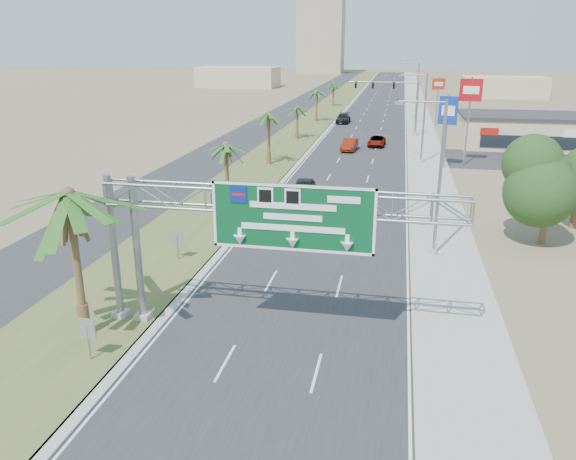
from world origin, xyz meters
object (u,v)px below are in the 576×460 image
(sign_gantry, at_px, (260,212))
(car_mid_lane, at_px, (350,145))
(store_building, at_px, (531,132))
(signal_mast, at_px, (403,103))
(car_right_lane, at_px, (377,141))
(pole_sign_red_far, at_px, (438,87))
(car_far, at_px, (343,118))
(palm_near, at_px, (68,195))
(pole_sign_blue, at_px, (448,114))
(pole_sign_red_near, at_px, (470,96))
(car_left_lane, at_px, (304,189))

(sign_gantry, relative_size, car_mid_lane, 3.58)
(store_building, bearing_deg, signal_mast, 160.46)
(sign_gantry, bearing_deg, car_right_lane, 86.66)
(signal_mast, relative_size, pole_sign_red_far, 1.32)
(car_far, bearing_deg, palm_near, -92.52)
(car_mid_lane, height_order, car_right_lane, car_mid_lane)
(car_far, relative_size, pole_sign_blue, 0.67)
(pole_sign_red_far, bearing_deg, pole_sign_red_near, -87.40)
(car_left_lane, distance_m, car_mid_lane, 24.17)
(pole_sign_red_near, distance_m, pole_sign_blue, 3.69)
(palm_near, bearing_deg, store_building, 61.72)
(signal_mast, distance_m, pole_sign_blue, 22.55)
(car_left_lane, relative_size, pole_sign_red_near, 0.52)
(sign_gantry, distance_m, store_building, 60.77)
(car_left_lane, distance_m, car_far, 49.82)
(car_mid_lane, relative_size, car_far, 0.87)
(pole_sign_red_near, relative_size, pole_sign_blue, 1.21)
(car_right_lane, height_order, pole_sign_red_near, pole_sign_red_near)
(car_far, bearing_deg, pole_sign_blue, -66.10)
(store_building, distance_m, car_right_lane, 20.35)
(sign_gantry, bearing_deg, palm_near, -166.68)
(palm_near, distance_m, car_left_lane, 27.78)
(palm_near, xyz_separation_m, car_far, (4.48, 76.23, -6.15))
(store_building, height_order, car_left_lane, store_building)
(car_mid_lane, bearing_deg, car_right_lane, 54.22)
(pole_sign_blue, xyz_separation_m, pole_sign_red_far, (0.91, 34.97, 0.19))
(store_building, xyz_separation_m, car_far, (-26.72, 18.23, -1.22))
(store_building, height_order, pole_sign_red_near, pole_sign_red_near)
(car_left_lane, xyz_separation_m, car_right_lane, (5.19, 28.04, -0.21))
(signal_mast, bearing_deg, sign_gantry, -95.74)
(pole_sign_red_near, height_order, pole_sign_red_far, pole_sign_red_near)
(store_building, xyz_separation_m, car_mid_lane, (-23.29, -7.48, -1.23))
(signal_mast, height_order, car_far, signal_mast)
(car_mid_lane, bearing_deg, pole_sign_red_far, 69.42)
(signal_mast, height_order, pole_sign_blue, signal_mast)
(sign_gantry, height_order, car_far, sign_gantry)
(car_left_lane, relative_size, pole_sign_blue, 0.63)
(store_building, relative_size, car_mid_lane, 3.84)
(palm_near, bearing_deg, car_right_lane, 78.38)
(car_right_lane, distance_m, car_far, 22.77)
(car_far, xyz_separation_m, pole_sign_red_near, (16.99, -32.07, 6.90))
(car_left_lane, height_order, car_far, car_left_lane)
(sign_gantry, height_order, signal_mast, signal_mast)
(palm_near, distance_m, pole_sign_red_far, 79.47)
(car_far, bearing_deg, sign_gantry, -86.34)
(pole_sign_red_far, bearing_deg, car_mid_lane, -114.59)
(signal_mast, relative_size, car_far, 1.92)
(car_left_lane, bearing_deg, palm_near, -106.74)
(store_building, bearing_deg, pole_sign_red_near, -125.08)
(sign_gantry, relative_size, pole_sign_blue, 2.10)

